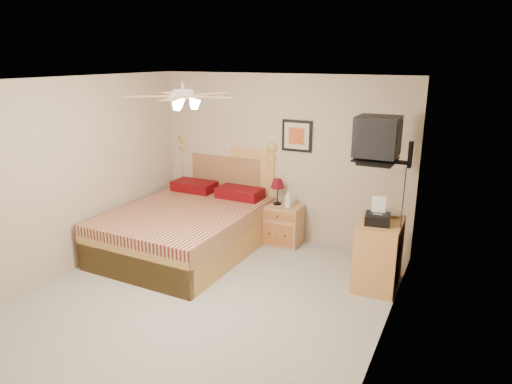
{
  "coord_description": "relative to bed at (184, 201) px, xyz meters",
  "views": [
    {
      "loc": [
        2.63,
        -3.96,
        2.73
      ],
      "look_at": [
        0.26,
        0.9,
        1.12
      ],
      "focal_mm": 32.0,
      "sensor_mm": 36.0,
      "label": 1
    }
  ],
  "objects": [
    {
      "name": "ceiling",
      "position": [
        0.99,
        -1.12,
        1.74
      ],
      "size": [
        4.0,
        4.5,
        0.04
      ],
      "primitive_type": "cube",
      "color": "white",
      "rests_on": "ground"
    },
    {
      "name": "dresser",
      "position": [
        2.72,
        0.17,
        -0.34
      ],
      "size": [
        0.51,
        0.72,
        0.84
      ],
      "primitive_type": "cube",
      "rotation": [
        0.0,
        0.0,
        0.03
      ],
      "color": "#C58A41",
      "rests_on": "ground"
    },
    {
      "name": "bed",
      "position": [
        0.0,
        0.0,
        0.0
      ],
      "size": [
        1.83,
        2.38,
        1.52
      ],
      "primitive_type": null,
      "rotation": [
        0.0,
        0.0,
        -0.02
      ],
      "color": "#C69044",
      "rests_on": "ground"
    },
    {
      "name": "table_lamp",
      "position": [
        1.04,
        0.93,
        0.04
      ],
      "size": [
        0.28,
        0.28,
        0.4
      ],
      "primitive_type": null,
      "rotation": [
        0.0,
        0.0,
        0.43
      ],
      "color": "#620917",
      "rests_on": "nightstand"
    },
    {
      "name": "wall_tv",
      "position": [
        2.74,
        0.22,
        1.05
      ],
      "size": [
        0.56,
        0.46,
        0.58
      ],
      "primitive_type": null,
      "color": "black",
      "rests_on": "wall_right"
    },
    {
      "name": "magazine_lower",
      "position": [
        2.66,
        0.46,
        0.09
      ],
      "size": [
        0.29,
        0.33,
        0.03
      ],
      "primitive_type": "imported",
      "rotation": [
        0.0,
        0.0,
        0.39
      ],
      "color": "beige",
      "rests_on": "dresser"
    },
    {
      "name": "wall_back",
      "position": [
        0.99,
        1.13,
        0.49
      ],
      "size": [
        4.0,
        0.04,
        2.5
      ],
      "primitive_type": "cube",
      "color": "#BDA88B",
      "rests_on": "ground"
    },
    {
      "name": "nightstand",
      "position": [
        1.15,
        0.88,
        -0.46
      ],
      "size": [
        0.56,
        0.43,
        0.6
      ],
      "primitive_type": "cube",
      "rotation": [
        0.0,
        0.0,
        0.03
      ],
      "color": "#B97B51",
      "rests_on": "ground"
    },
    {
      "name": "framed_picture",
      "position": [
        1.26,
        1.11,
        0.86
      ],
      "size": [
        0.46,
        0.04,
        0.46
      ],
      "primitive_type": "cube",
      "color": "black",
      "rests_on": "wall_back"
    },
    {
      "name": "floor",
      "position": [
        0.99,
        -1.12,
        -0.76
      ],
      "size": [
        4.5,
        4.5,
        0.0
      ],
      "primitive_type": "plane",
      "color": "#A29D93",
      "rests_on": "ground"
    },
    {
      "name": "ceiling_fan",
      "position": [
        0.99,
        -1.32,
        1.6
      ],
      "size": [
        1.14,
        1.14,
        0.28
      ],
      "primitive_type": null,
      "color": "white",
      "rests_on": "ceiling"
    },
    {
      "name": "fax_machine",
      "position": [
        2.69,
        0.08,
        0.23
      ],
      "size": [
        0.33,
        0.35,
        0.31
      ],
      "primitive_type": null,
      "rotation": [
        0.0,
        0.0,
        0.16
      ],
      "color": "black",
      "rests_on": "dresser"
    },
    {
      "name": "lotion_bottle",
      "position": [
        1.24,
        0.85,
        -0.03
      ],
      "size": [
        0.14,
        0.14,
        0.27
      ],
      "primitive_type": "imported",
      "rotation": [
        0.0,
        0.0,
        -0.41
      ],
      "color": "silver",
      "rests_on": "nightstand"
    },
    {
      "name": "wall_front",
      "position": [
        0.99,
        -3.37,
        0.49
      ],
      "size": [
        4.0,
        0.04,
        2.5
      ],
      "primitive_type": "cube",
      "color": "#BDA88B",
      "rests_on": "ground"
    },
    {
      "name": "wall_left",
      "position": [
        -1.01,
        -1.12,
        0.49
      ],
      "size": [
        0.04,
        4.5,
        2.5
      ],
      "primitive_type": "cube",
      "color": "#BDA88B",
      "rests_on": "ground"
    },
    {
      "name": "magazine_upper",
      "position": [
        2.68,
        0.46,
        0.12
      ],
      "size": [
        0.21,
        0.28,
        0.02
      ],
      "primitive_type": "imported",
      "rotation": [
        0.0,
        0.0,
        -0.02
      ],
      "color": "gray",
      "rests_on": "magazine_lower"
    },
    {
      "name": "wall_right",
      "position": [
        2.99,
        -1.12,
        0.49
      ],
      "size": [
        0.04,
        4.5,
        2.5
      ],
      "primitive_type": "cube",
      "color": "#BDA88B",
      "rests_on": "ground"
    }
  ]
}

